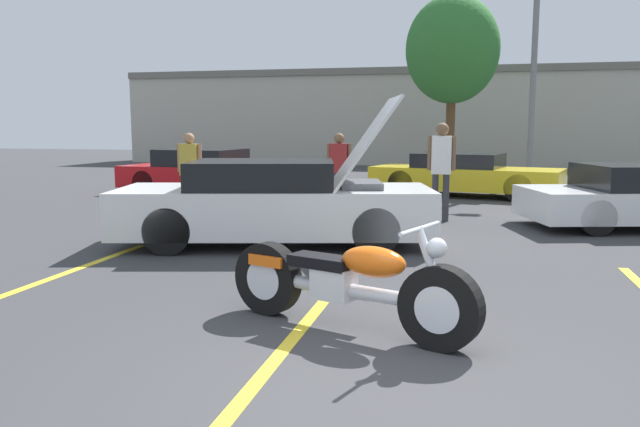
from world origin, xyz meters
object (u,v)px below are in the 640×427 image
Objects in this scene: spectator_near_motorcycle at (190,167)px; spectator_far_lot at (441,162)px; motorcycle at (347,284)px; show_car_hood_open at (276,203)px; light_pole at (538,31)px; parked_car_mid_left_row at (464,175)px; parked_car_left_row at (206,172)px; tree_background at (452,50)px; spectator_by_show_car at (339,165)px.

spectator_near_motorcycle is 4.93m from spectator_far_lot.
motorcycle is 4.11m from show_car_hood_open.
show_car_hood_open is 3.00× the size of spectator_near_motorcycle.
light_pole is 1.72× the size of show_car_hood_open.
parked_car_left_row is at bearing -156.99° from parked_car_mid_left_row.
tree_background is 3.85× the size of spectator_near_motorcycle.
show_car_hood_open is (-1.79, 3.69, 0.21)m from motorcycle.
spectator_by_show_car is 0.89× the size of spectator_far_lot.
tree_background reaches higher than motorcycle.
parked_car_left_row is 2.84× the size of spectator_by_show_car.
spectator_by_show_car is at bearing 74.15° from show_car_hood_open.
spectator_far_lot is (6.23, -3.54, 0.54)m from parked_car_left_row.
light_pole is 5.16× the size of spectator_near_motorcycle.
motorcycle is 11.65m from parked_car_left_row.
parked_car_left_row is at bearing -150.46° from light_pole.
tree_background is 12.70m from spectator_near_motorcycle.
spectator_near_motorcycle is at bearing -155.82° from spectator_by_show_car.
show_car_hood_open reaches higher than motorcycle.
light_pole is 5.95m from parked_car_mid_left_row.
tree_background reaches higher than parked_car_mid_left_row.
parked_car_mid_left_row is 3.05× the size of spectator_by_show_car.
spectator_by_show_car is at bearing -111.13° from parked_car_mid_left_row.
spectator_near_motorcycle is (-5.32, -4.86, 0.43)m from parked_car_mid_left_row.
light_pole reaches higher than show_car_hood_open.
motorcycle is at bearing -91.15° from tree_background.
spectator_near_motorcycle is (-4.41, 6.35, 0.56)m from motorcycle.
show_car_hood_open is 3.74m from spectator_far_lot.
tree_background is (-2.56, 2.56, -0.20)m from light_pole.
spectator_far_lot is at bearing -89.17° from tree_background.
parked_car_left_row is 6.71m from parked_car_mid_left_row.
motorcycle is 6.66m from spectator_far_lot.
light_pole is at bearing 58.61° from spectator_by_show_car.
tree_background reaches higher than spectator_near_motorcycle.
light_pole is at bearing 74.09° from spectator_far_lot.
show_car_hood_open is at bearing -45.35° from spectator_near_motorcycle.
spectator_near_motorcycle reaches higher than motorcycle.
spectator_near_motorcycle is at bearing 145.36° from motorcycle.
spectator_by_show_car is (-1.98, -10.00, -3.45)m from tree_background.
parked_car_left_row is 4.84m from spectator_by_show_car.
show_car_hood_open is at bearing -128.24° from spectator_far_lot.
parked_car_left_row is 0.93× the size of parked_car_mid_left_row.
parked_car_mid_left_row is 2.71× the size of spectator_far_lot.
parked_car_left_row is at bearing -129.17° from tree_background.
show_car_hood_open reaches higher than spectator_near_motorcycle.
spectator_far_lot reaches higher than spectator_by_show_car.
light_pole is 12.92m from show_car_hood_open.
spectator_by_show_car is at bearing -101.18° from tree_background.
spectator_far_lot is at bearing -105.91° from light_pole.
tree_background is at bearing 57.32° from parked_car_left_row.
tree_background is 7.50m from parked_car_mid_left_row.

